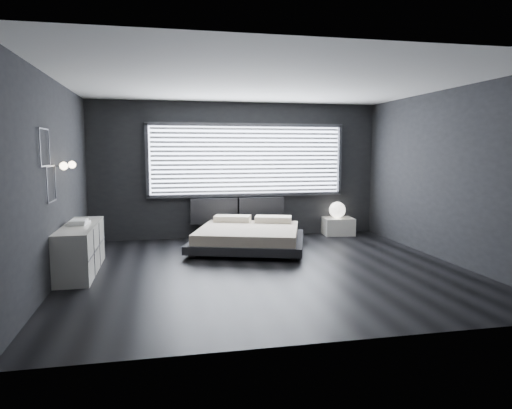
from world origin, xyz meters
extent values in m
plane|color=black|center=(0.00, 0.00, 0.00)|extent=(6.00, 6.00, 0.00)
plane|color=silver|center=(0.00, 0.00, 2.80)|extent=(6.00, 6.00, 0.00)
cube|color=black|center=(0.00, 2.75, 1.40)|extent=(6.00, 0.04, 2.80)
cube|color=black|center=(0.00, -2.75, 1.40)|extent=(6.00, 0.04, 2.80)
cube|color=black|center=(-3.00, 0.00, 1.40)|extent=(0.04, 5.50, 2.80)
cube|color=black|center=(3.00, 0.00, 1.40)|extent=(0.04, 5.50, 2.80)
cube|color=white|center=(0.20, 2.73, 1.61)|extent=(4.00, 0.02, 1.38)
cube|color=#47474C|center=(-1.84, 2.70, 1.61)|extent=(0.06, 0.08, 1.48)
cube|color=#47474C|center=(2.24, 2.70, 1.61)|extent=(0.06, 0.08, 1.48)
cube|color=#47474C|center=(0.20, 2.70, 2.34)|extent=(4.14, 0.08, 0.06)
cube|color=#47474C|center=(0.20, 2.70, 0.88)|extent=(4.14, 0.08, 0.06)
cube|color=silver|center=(0.20, 2.67, 1.61)|extent=(3.94, 0.03, 1.32)
cube|color=black|center=(-0.52, 2.64, 0.57)|extent=(0.96, 0.16, 0.52)
cube|color=black|center=(0.48, 2.64, 0.57)|extent=(0.96, 0.16, 0.52)
cylinder|color=silver|center=(-2.95, 0.05, 1.60)|extent=(0.10, 0.02, 0.02)
sphere|color=#FFE5B7|center=(-2.88, 0.05, 1.60)|extent=(0.11, 0.11, 0.11)
cylinder|color=silver|center=(-2.95, 0.65, 1.60)|extent=(0.10, 0.02, 0.02)
sphere|color=#FFE5B7|center=(-2.88, 0.65, 1.60)|extent=(0.11, 0.11, 0.11)
cube|color=#47474C|center=(-2.98, -0.55, 2.08)|extent=(0.01, 0.46, 0.02)
cube|color=#47474C|center=(-2.98, -0.55, 1.62)|extent=(0.01, 0.46, 0.02)
cube|color=#47474C|center=(-2.98, -0.32, 1.85)|extent=(0.01, 0.02, 0.46)
cube|color=#47474C|center=(-2.98, -0.78, 1.85)|extent=(0.01, 0.02, 0.46)
cube|color=#47474C|center=(-2.98, -0.30, 1.61)|extent=(0.01, 0.46, 0.02)
cube|color=#47474C|center=(-2.98, -0.30, 1.15)|extent=(0.01, 0.46, 0.02)
cube|color=#47474C|center=(-2.98, -0.07, 1.38)|extent=(0.01, 0.02, 0.46)
cube|color=#47474C|center=(-2.98, -0.53, 1.38)|extent=(0.01, 0.02, 0.46)
cube|color=black|center=(-1.08, 0.99, 0.04)|extent=(0.14, 0.14, 0.07)
cube|color=black|center=(0.56, 0.46, 0.04)|extent=(0.14, 0.14, 0.07)
cube|color=black|center=(-0.60, 2.46, 0.04)|extent=(0.14, 0.14, 0.07)
cube|color=black|center=(1.04, 1.93, 0.04)|extent=(0.14, 0.14, 0.07)
cube|color=black|center=(-0.02, 1.46, 0.15)|extent=(2.49, 2.43, 0.15)
cube|color=#B4A38D|center=(-0.02, 1.46, 0.31)|extent=(2.24, 2.24, 0.18)
cube|color=#EFE1C4|center=(-0.19, 2.26, 0.46)|extent=(0.79, 0.58, 0.12)
cube|color=#EFE1C4|center=(0.59, 2.00, 0.46)|extent=(0.79, 0.58, 0.12)
cube|color=white|center=(2.15, 2.50, 0.18)|extent=(0.68, 0.58, 0.37)
sphere|color=white|center=(2.12, 2.48, 0.54)|extent=(0.35, 0.35, 0.35)
cube|color=white|center=(-2.78, 0.40, 0.36)|extent=(0.50, 1.78, 0.71)
cube|color=#47474C|center=(-2.53, 0.40, 0.36)|extent=(0.01, 1.76, 0.69)
cube|color=white|center=(-2.79, 0.46, 0.73)|extent=(0.31, 0.38, 0.04)
cube|color=white|center=(-2.78, 0.44, 0.77)|extent=(0.23, 0.31, 0.03)
camera|label=1|loc=(-1.56, -6.67, 1.82)|focal=32.00mm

